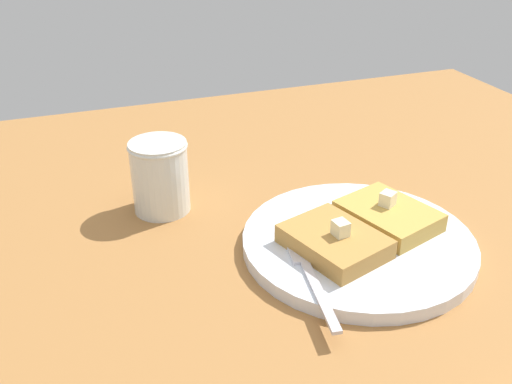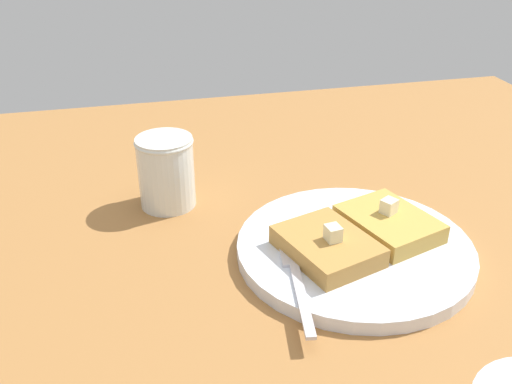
% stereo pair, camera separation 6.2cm
% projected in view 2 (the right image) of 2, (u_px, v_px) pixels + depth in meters
% --- Properties ---
extents(table_surface, '(1.02, 1.02, 0.03)m').
position_uv_depth(table_surface, '(348.00, 260.00, 0.61)').
color(table_surface, '#A06B38').
rests_on(table_surface, ground).
extents(plate, '(0.24, 0.24, 0.01)m').
position_uv_depth(plate, '(358.00, 248.00, 0.59)').
color(plate, silver).
rests_on(plate, table_surface).
extents(toast_slice_left, '(0.10, 0.12, 0.02)m').
position_uv_depth(toast_slice_left, '(389.00, 224.00, 0.60)').
color(toast_slice_left, gold).
rests_on(toast_slice_left, plate).
extents(toast_slice_middle, '(0.10, 0.12, 0.02)m').
position_uv_depth(toast_slice_middle, '(327.00, 246.00, 0.56)').
color(toast_slice_middle, '#B4823E').
rests_on(toast_slice_middle, plate).
extents(butter_pat_primary, '(0.02, 0.02, 0.02)m').
position_uv_depth(butter_pat_primary, '(389.00, 206.00, 0.60)').
color(butter_pat_primary, '#F5EBC4').
rests_on(butter_pat_primary, toast_slice_left).
extents(butter_pat_secondary, '(0.02, 0.02, 0.02)m').
position_uv_depth(butter_pat_secondary, '(333.00, 233.00, 0.55)').
color(butter_pat_secondary, '#F2EFC8').
rests_on(butter_pat_secondary, toast_slice_middle).
extents(fork, '(0.04, 0.16, 0.00)m').
position_uv_depth(fork, '(296.00, 272.00, 0.54)').
color(fork, silver).
rests_on(fork, plate).
extents(syrup_jar, '(0.07, 0.07, 0.09)m').
position_uv_depth(syrup_jar, '(167.00, 175.00, 0.67)').
color(syrup_jar, '#5A280E').
rests_on(syrup_jar, table_surface).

